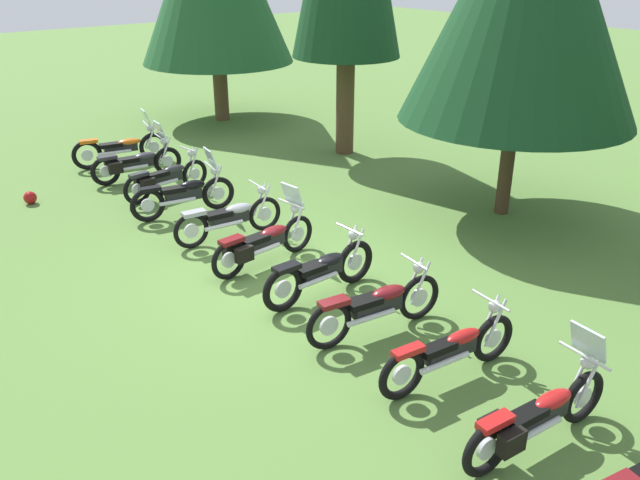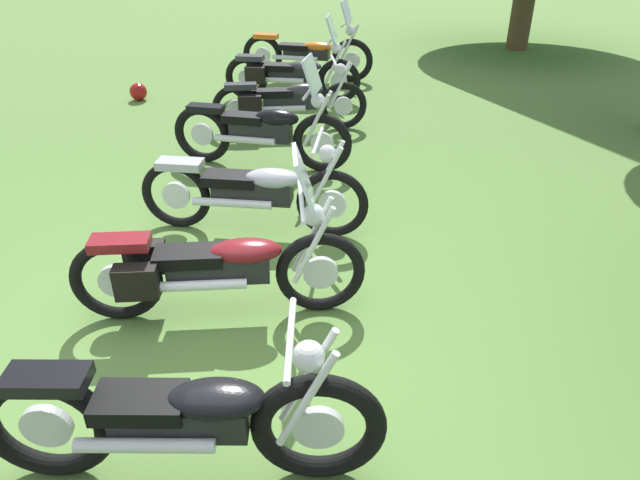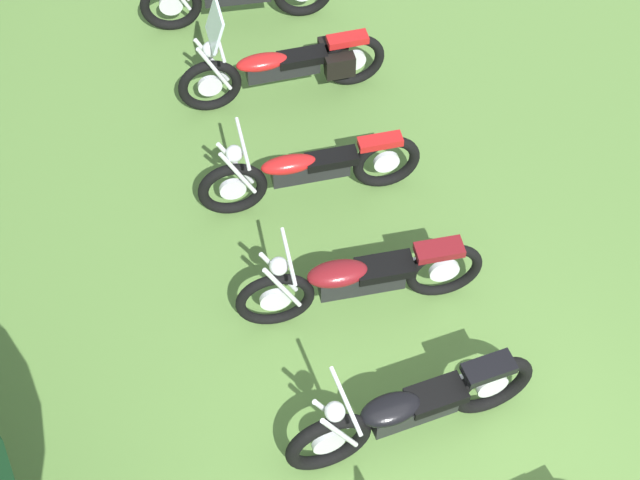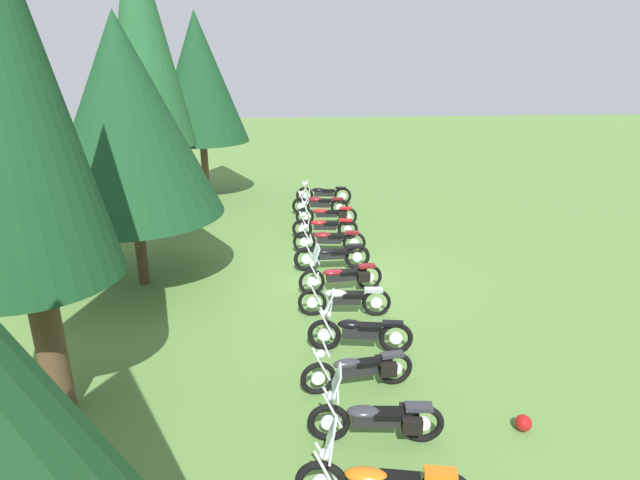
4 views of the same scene
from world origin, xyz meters
TOP-DOWN VIEW (x-y plane):
  - ground_plane at (0.00, 0.00)m, footprint 80.00×80.00m
  - motorcycle_1 at (-6.47, 0.12)m, footprint 0.73×2.24m
  - motorcycle_2 at (-5.02, 0.19)m, footprint 0.67×2.20m
  - motorcycle_3 at (-3.70, 0.01)m, footprint 0.71×2.24m
  - motorcycle_4 at (-2.05, 0.11)m, footprint 0.68×2.26m
  - motorcycle_5 at (-0.69, -0.01)m, footprint 0.74×2.28m
  - motorcycle_6 at (0.82, 0.10)m, footprint 0.64×2.26m
  - motorcycle_7 at (2.20, 0.05)m, footprint 0.62×2.32m
  - motorcycle_8 at (3.62, 0.06)m, footprint 0.66×2.27m
  - motorcycle_9 at (5.09, -0.18)m, footprint 0.68×2.29m
  - motorcycle_10 at (6.43, -0.01)m, footprint 0.72×2.22m
  - motorcycle_11 at (7.99, -0.30)m, footprint 0.71×2.34m
  - pine_tree_2 at (0.33, 5.41)m, footprint 4.64×4.64m
  - pine_tree_3 at (5.19, 5.90)m, footprint 3.00×3.00m
  - pine_tree_4 at (9.63, 4.77)m, footprint 3.98×3.98m
  - dropped_helmet at (-6.42, -2.41)m, footprint 0.28×0.28m

SIDE VIEW (x-z plane):
  - ground_plane at x=0.00m, z-range 0.00..0.00m
  - dropped_helmet at x=-6.42m, z-range 0.00..0.28m
  - motorcycle_8 at x=3.62m, z-range -0.07..0.93m
  - motorcycle_2 at x=-5.02m, z-range -0.07..0.93m
  - motorcycle_9 at x=5.09m, z-range -0.23..1.12m
  - motorcycle_4 at x=-2.05m, z-range -0.05..0.95m
  - motorcycle_6 at x=0.82m, z-range -0.06..0.97m
  - motorcycle_1 at x=-6.47m, z-range -0.23..1.14m
  - motorcycle_11 at x=7.99m, z-range -0.06..0.97m
  - motorcycle_10 at x=6.43m, z-range -0.05..0.96m
  - motorcycle_7 at x=2.20m, z-range -0.05..0.97m
  - motorcycle_5 at x=-0.69m, z-range -0.22..1.15m
  - motorcycle_3 at x=-3.70m, z-range -0.21..1.16m
  - pine_tree_2 at x=0.33m, z-range 1.00..8.07m
  - pine_tree_4 at x=9.63m, z-range 1.23..8.95m
  - pine_tree_3 at x=5.19m, z-range 1.51..11.70m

